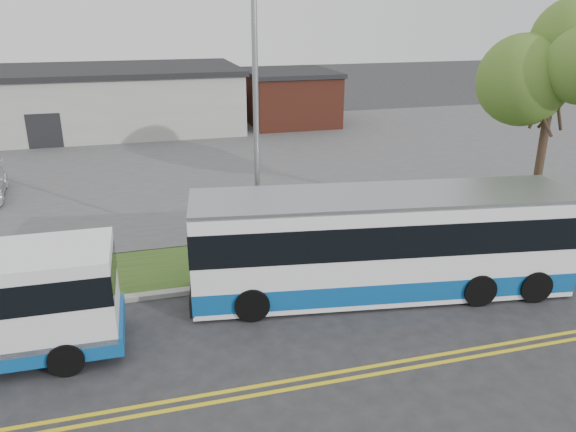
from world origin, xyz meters
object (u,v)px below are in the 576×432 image
object	(u,v)px
tree_east	(555,66)
pedestrian	(0,266)
streetlight_near	(256,108)
transit_bus	(381,243)

from	to	relation	value
tree_east	pedestrian	world-z (taller)	tree_east
tree_east	streetlight_near	distance (m)	11.05
tree_east	pedestrian	size ratio (longest dim) A/B	4.32
tree_east	streetlight_near	bearing A→B (deg)	-178.58
transit_bus	pedestrian	distance (m)	11.22
tree_east	transit_bus	distance (m)	9.77
streetlight_near	pedestrian	world-z (taller)	streetlight_near
streetlight_near	transit_bus	size ratio (longest dim) A/B	0.83
streetlight_near	pedestrian	bearing A→B (deg)	-176.44
streetlight_near	pedestrian	xyz separation A→B (m)	(-7.87, -0.49, -4.17)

